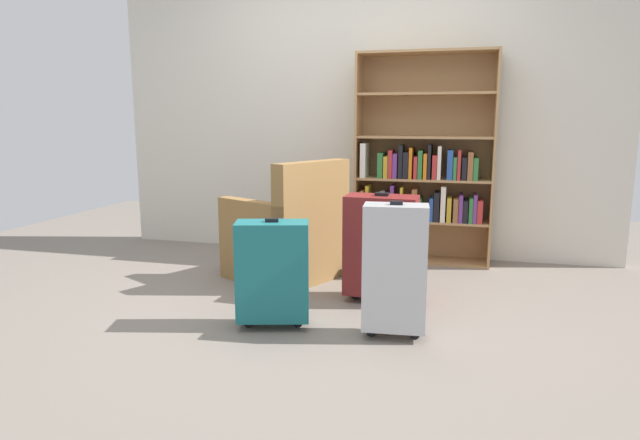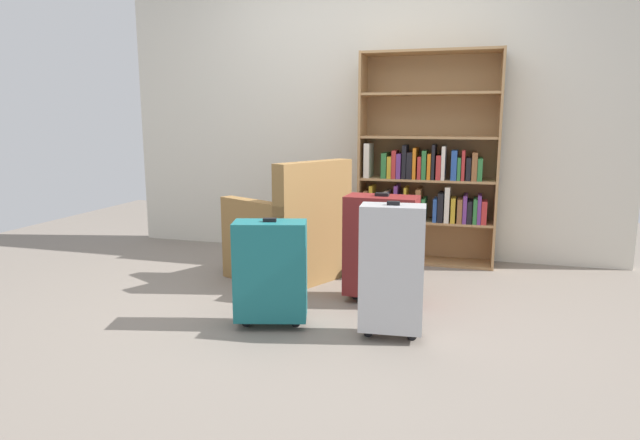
{
  "view_description": "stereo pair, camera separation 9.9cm",
  "coord_description": "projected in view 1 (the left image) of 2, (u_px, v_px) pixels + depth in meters",
  "views": [
    {
      "loc": [
        0.88,
        -3.16,
        1.19
      ],
      "look_at": [
        0.01,
        0.2,
        0.55
      ],
      "focal_mm": 30.59,
      "sensor_mm": 36.0,
      "label": 1
    },
    {
      "loc": [
        0.97,
        -3.14,
        1.19
      ],
      "look_at": [
        0.01,
        0.2,
        0.55
      ],
      "focal_mm": 30.59,
      "sensor_mm": 36.0,
      "label": 2
    }
  ],
  "objects": [
    {
      "name": "bookshelf",
      "position": [
        423.0,
        169.0,
        4.54
      ],
      "size": [
        1.12,
        0.31,
        1.73
      ],
      "color": "#A87F51",
      "rests_on": "ground"
    },
    {
      "name": "back_wall",
      "position": [
        360.0,
        107.0,
        4.79
      ],
      "size": [
        4.44,
        0.1,
        2.6
      ],
      "primitive_type": "cube",
      "color": "beige",
      "rests_on": "ground"
    },
    {
      "name": "mug",
      "position": [
        350.0,
        272.0,
        4.14
      ],
      "size": [
        0.12,
        0.08,
        0.1
      ],
      "color": "#1959A5",
      "rests_on": "ground"
    },
    {
      "name": "armchair",
      "position": [
        288.0,
        237.0,
        4.13
      ],
      "size": [
        0.94,
        0.94,
        0.9
      ],
      "color": "olive",
      "rests_on": "ground"
    },
    {
      "name": "suitcase_silver",
      "position": [
        395.0,
        268.0,
        2.97
      ],
      "size": [
        0.36,
        0.22,
        0.77
      ],
      "color": "#B7BABF",
      "rests_on": "ground"
    },
    {
      "name": "suitcase_dark_red",
      "position": [
        381.0,
        245.0,
        3.57
      ],
      "size": [
        0.47,
        0.26,
        0.73
      ],
      "color": "maroon",
      "rests_on": "ground"
    },
    {
      "name": "ground_plane",
      "position": [
        310.0,
        311.0,
        3.44
      ],
      "size": [
        7.77,
        7.77,
        0.0
      ],
      "primitive_type": "plane",
      "color": "slate"
    },
    {
      "name": "suitcase_teal",
      "position": [
        273.0,
        271.0,
        3.13
      ],
      "size": [
        0.45,
        0.31,
        0.64
      ],
      "color": "#19666B",
      "rests_on": "ground"
    }
  ]
}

